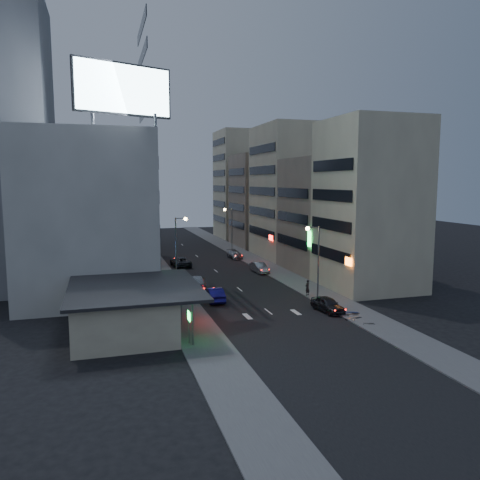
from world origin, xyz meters
name	(u,v)px	position (x,y,z in m)	size (l,w,h in m)	color
ground	(284,323)	(0.00, 0.00, 0.00)	(180.00, 180.00, 0.00)	black
sidewalk_left	(157,269)	(-8.00, 30.00, 0.06)	(4.00, 120.00, 0.12)	#4C4C4F
sidewalk_right	(260,263)	(8.00, 30.00, 0.06)	(4.00, 120.00, 0.12)	#4C4C4F
food_court	(124,308)	(-13.90, 2.00, 1.98)	(11.00, 13.00, 3.88)	beige
white_building	(88,213)	(-17.00, 20.00, 9.00)	(14.00, 24.00, 18.00)	beige
grey_tower	(5,145)	(-26.00, 23.00, 17.00)	(10.00, 14.00, 34.00)	slate
shophouse_near	(369,205)	(15.00, 10.50, 10.00)	(10.00, 11.00, 20.00)	beige
shophouse_mid	(328,215)	(15.50, 22.00, 8.00)	(11.00, 12.00, 16.00)	gray
shophouse_far	(290,192)	(15.00, 35.00, 11.00)	(10.00, 14.00, 22.00)	beige
far_left_a	(101,198)	(-15.50, 45.00, 10.00)	(11.00, 10.00, 20.00)	beige
far_left_b	(99,208)	(-16.00, 58.00, 7.50)	(12.00, 10.00, 15.00)	slate
far_right_a	(263,200)	(15.50, 50.00, 9.00)	(11.00, 12.00, 18.00)	gray
far_right_b	(245,185)	(16.00, 64.00, 12.00)	(12.00, 12.00, 24.00)	beige
billboard	(124,90)	(-12.99, 9.97, 21.66)	(9.52, 3.75, 6.20)	#595B60
street_lamp_right_near	(315,252)	(5.90, 6.00, 5.36)	(1.60, 0.44, 8.02)	#595B60
street_lamp_left	(179,239)	(-5.90, 22.00, 5.36)	(1.60, 0.44, 8.02)	#595B60
street_lamp_right_far	(230,224)	(5.90, 40.00, 5.36)	(1.60, 0.44, 8.02)	#595B60
parked_car_right_near	(328,304)	(5.60, 2.33, 0.73)	(1.73, 4.29, 1.46)	#26262B
parked_car_right_mid	(259,268)	(5.60, 23.11, 0.71)	(1.50, 4.32, 1.42)	#A8AAB0
parked_car_left	(181,262)	(-4.27, 31.00, 0.73)	(2.43, 5.27, 1.47)	#27282C
parked_car_right_far	(235,255)	(5.60, 35.74, 0.65)	(1.83, 4.51, 1.31)	gray
road_car_blue	(214,294)	(-4.19, 9.42, 0.76)	(1.61, 4.60, 1.52)	navy
road_car_silver	(196,283)	(-4.99, 15.23, 0.85)	(2.37, 5.82, 1.69)	#9C9FA4
person	(307,288)	(6.30, 8.59, 1.00)	(0.64, 0.42, 1.76)	black
scooter_black_a	(374,318)	(7.69, -2.61, 0.61)	(1.59, 0.53, 0.97)	black
scooter_silver_a	(357,310)	(7.37, -0.29, 0.70)	(1.91, 0.64, 1.16)	#969A9D
scooter_blue	(359,306)	(8.18, 0.88, 0.73)	(2.01, 0.67, 1.23)	navy
scooter_black_b	(357,308)	(7.78, 0.47, 0.64)	(1.71, 0.57, 1.05)	black
scooter_silver_b	(344,302)	(7.58, 2.74, 0.69)	(1.85, 0.62, 1.13)	silver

